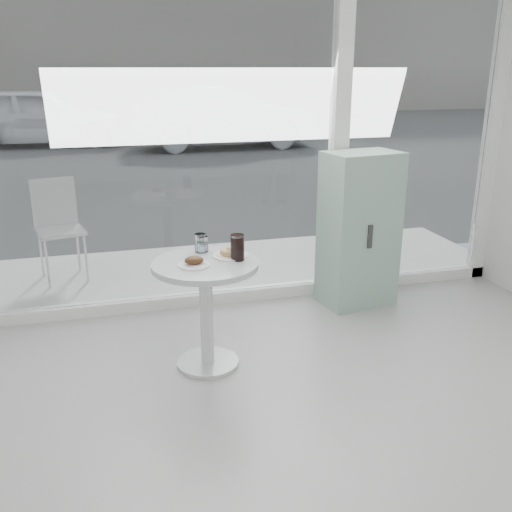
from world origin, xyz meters
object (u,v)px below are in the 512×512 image
object	(u,v)px
mint_cabinet	(359,230)
car_white	(39,116)
water_tumbler_b	(200,244)
water_tumbler_a	(203,245)
main_table	(206,292)
car_silver	(224,118)
cola_glass	(237,248)
plate_fritter	(195,262)
patio_chair	(58,222)
plate_donut	(230,253)

from	to	relation	value
mint_cabinet	car_white	xyz separation A→B (m)	(-3.61, 12.06, 0.10)
water_tumbler_b	water_tumbler_a	bearing A→B (deg)	6.23
main_table	car_silver	bearing A→B (deg)	77.24
car_silver	water_tumbler_b	distance (m)	11.18
car_silver	cola_glass	bearing A→B (deg)	167.25
plate_fritter	main_table	bearing A→B (deg)	37.63
water_tumbler_a	plate_fritter	bearing A→B (deg)	-111.06
main_table	water_tumbler_a	distance (m)	0.35
cola_glass	plate_fritter	bearing A→B (deg)	-171.74
car_silver	cola_glass	world-z (taller)	car_silver
patio_chair	car_silver	world-z (taller)	car_silver
plate_fritter	cola_glass	distance (m)	0.31
main_table	plate_fritter	distance (m)	0.26
car_silver	plate_donut	bearing A→B (deg)	167.00
patio_chair	plate_donut	size ratio (longest dim) A/B	3.92
plate_fritter	patio_chair	bearing A→B (deg)	115.28
water_tumbler_b	patio_chair	bearing A→B (deg)	120.85
main_table	water_tumbler_b	distance (m)	0.36
patio_chair	plate_donut	bearing A→B (deg)	-70.47
mint_cabinet	plate_fritter	size ratio (longest dim) A/B	6.42
car_white	plate_fritter	world-z (taller)	car_white
mint_cabinet	cola_glass	xyz separation A→B (m)	(-1.27, -0.80, 0.19)
plate_fritter	water_tumbler_b	size ratio (longest dim) A/B	1.58
car_white	main_table	bearing A→B (deg)	-166.95
main_table	mint_cabinet	world-z (taller)	mint_cabinet
plate_fritter	plate_donut	world-z (taller)	plate_fritter
plate_donut	patio_chair	bearing A→B (deg)	122.70
patio_chair	car_white	xyz separation A→B (m)	(-1.06, 10.83, 0.17)
main_table	water_tumbler_a	size ratio (longest dim) A/B	7.00
patio_chair	plate_donut	world-z (taller)	patio_chair
plate_donut	mint_cabinet	bearing A→B (deg)	28.78
patio_chair	cola_glass	size ratio (longest dim) A/B	5.40
water_tumbler_a	water_tumbler_b	size ratio (longest dim) A/B	0.84
plate_fritter	water_tumbler_a	world-z (taller)	water_tumbler_a
plate_fritter	cola_glass	bearing A→B (deg)	8.26
car_silver	plate_fritter	size ratio (longest dim) A/B	22.28
main_table	cola_glass	bearing A→B (deg)	-4.46
patio_chair	plate_fritter	xyz separation A→B (m)	(0.98, -2.08, 0.20)
water_tumbler_a	main_table	bearing A→B (deg)	-98.07
main_table	cola_glass	size ratio (longest dim) A/B	4.34
cola_glass	car_white	bearing A→B (deg)	100.30
car_white	water_tumbler_a	xyz separation A→B (m)	(2.15, -12.62, 0.05)
main_table	patio_chair	world-z (taller)	patio_chair
cola_glass	water_tumbler_a	bearing A→B (deg)	127.59
car_white	cola_glass	size ratio (longest dim) A/B	25.34
mint_cabinet	water_tumbler_a	size ratio (longest dim) A/B	12.17
main_table	mint_cabinet	size ratio (longest dim) A/B	0.57
main_table	plate_donut	distance (m)	0.31
mint_cabinet	car_silver	size ratio (longest dim) A/B	0.29
plate_fritter	water_tumbler_b	distance (m)	0.30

